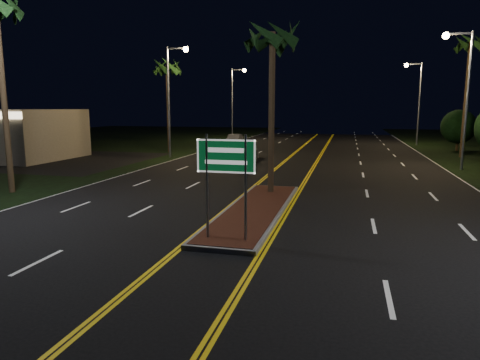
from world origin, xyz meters
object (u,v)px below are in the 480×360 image
(shrub_far, at_px, (459,127))
(car_near, at_px, (248,150))
(palm_median, at_px, (272,37))
(median_island, at_px, (255,210))
(streetlight_left_mid, at_px, (173,89))
(car_far, at_px, (234,139))
(palm_left_far, at_px, (167,68))
(streetlight_left_far, at_px, (235,96))
(streetlight_right_mid, at_px, (462,84))
(palm_right_far, at_px, (470,45))
(streetlight_right_far, at_px, (416,94))
(highway_sign, at_px, (226,166))

(shrub_far, bearing_deg, car_near, -146.13)
(palm_median, distance_m, shrub_far, 29.41)
(median_island, height_order, streetlight_left_mid, streetlight_left_mid)
(car_far, bearing_deg, median_island, -75.77)
(median_island, distance_m, streetlight_left_mid, 20.80)
(median_island, xyz_separation_m, streetlight_left_mid, (-10.61, 17.00, 5.57))
(median_island, height_order, palm_left_far, palm_left_far)
(median_island, distance_m, car_near, 17.43)
(streetlight_left_far, xyz_separation_m, palm_median, (10.61, -33.50, 1.62))
(streetlight_right_mid, xyz_separation_m, car_far, (-19.33, 14.54, -4.93))
(car_near, distance_m, car_far, 13.43)
(palm_median, height_order, palm_right_far, palm_right_far)
(streetlight_left_mid, height_order, palm_left_far, streetlight_left_mid)
(palm_right_far, xyz_separation_m, car_near, (-17.05, -6.12, -8.32))
(palm_left_far, distance_m, car_far, 11.79)
(streetlight_right_far, height_order, palm_right_far, palm_right_far)
(highway_sign, distance_m, palm_right_far, 30.81)
(highway_sign, bearing_deg, streetlight_left_mid, 116.59)
(car_far, bearing_deg, car_near, -72.77)
(palm_median, xyz_separation_m, car_near, (-4.25, 13.38, -6.45))
(median_island, relative_size, car_far, 2.36)
(streetlight_right_mid, height_order, car_far, streetlight_right_mid)
(car_near, bearing_deg, palm_median, -81.20)
(streetlight_left_mid, bearing_deg, car_near, -1.05)
(median_island, relative_size, shrub_far, 2.59)
(palm_left_far, height_order, car_near, palm_left_far)
(streetlight_left_far, height_order, shrub_far, streetlight_left_far)
(median_island, distance_m, streetlight_left_far, 38.89)
(streetlight_left_mid, bearing_deg, streetlight_left_far, 90.00)
(median_island, xyz_separation_m, streetlight_right_mid, (10.61, 15.00, 5.57))
(streetlight_left_far, bearing_deg, car_near, -72.45)
(highway_sign, xyz_separation_m, streetlight_left_far, (-10.61, 41.20, 3.25))
(car_near, bearing_deg, palm_right_far, 10.92)
(palm_left_far, relative_size, car_far, 2.02)
(median_island, bearing_deg, palm_right_far, 60.90)
(streetlight_left_far, relative_size, streetlight_right_far, 1.00)
(highway_sign, relative_size, shrub_far, 0.81)
(streetlight_right_mid, height_order, streetlight_right_far, same)
(streetlight_left_mid, xyz_separation_m, car_far, (1.89, 12.54, -4.93))
(median_island, distance_m, streetlight_right_mid, 19.20)
(palm_right_far, xyz_separation_m, car_far, (-21.52, 6.54, -8.42))
(median_island, bearing_deg, highway_sign, -90.00)
(streetlight_left_mid, distance_m, streetlight_left_far, 20.00)
(streetlight_left_far, xyz_separation_m, palm_left_far, (-2.19, -16.00, 2.09))
(highway_sign, height_order, streetlight_left_far, streetlight_left_far)
(streetlight_right_far, distance_m, car_far, 20.68)
(palm_right_far, bearing_deg, car_near, -160.26)
(highway_sign, height_order, car_near, highway_sign)
(highway_sign, bearing_deg, car_near, 101.40)
(palm_median, height_order, car_far, palm_median)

